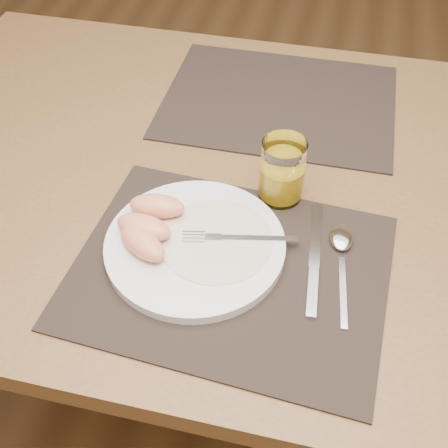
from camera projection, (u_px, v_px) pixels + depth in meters
ground at (241, 381)px, 1.51m from camera, size 5.00×5.00×0.00m
table at (248, 206)px, 1.03m from camera, size 1.40×0.90×0.75m
placemat_near at (230, 270)px, 0.82m from camera, size 0.47×0.38×0.00m
placemat_far at (279, 101)px, 1.11m from camera, size 0.45×0.35×0.00m
plate at (195, 245)px, 0.84m from camera, size 0.27×0.27×0.02m
plate_dressing at (216, 240)px, 0.83m from camera, size 0.17×0.17×0.00m
fork at (230, 238)px, 0.83m from camera, size 0.17×0.05×0.00m
knife at (314, 267)px, 0.82m from camera, size 0.03×0.22×0.01m
spoon at (342, 245)px, 0.84m from camera, size 0.04×0.19×0.01m
juice_glass at (282, 173)px, 0.89m from camera, size 0.07×0.07×0.11m
grapefruit_wedges at (148, 225)px, 0.83m from camera, size 0.10×0.14×0.03m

